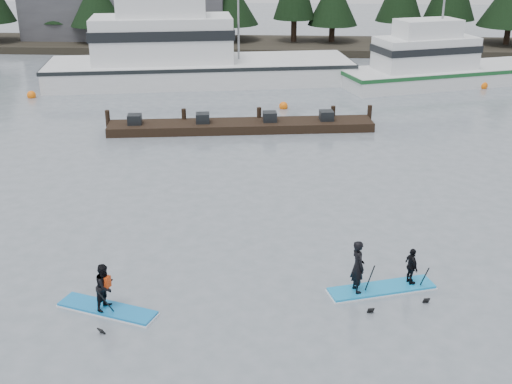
# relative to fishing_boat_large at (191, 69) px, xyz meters

# --- Properties ---
(ground) EXTENTS (160.00, 160.00, 0.00)m
(ground) POSITION_rel_fishing_boat_large_xyz_m (5.84, -28.41, -0.88)
(ground) COLOR slate
(ground) RESTS_ON ground
(far_shore) EXTENTS (70.00, 8.00, 0.60)m
(far_shore) POSITION_rel_fishing_boat_large_xyz_m (5.84, 13.59, -0.58)
(far_shore) COLOR #2D281E
(far_shore) RESTS_ON ground
(treeline) EXTENTS (60.00, 4.00, 8.00)m
(treeline) POSITION_rel_fishing_boat_large_xyz_m (5.84, 13.59, -0.88)
(treeline) COLOR black
(treeline) RESTS_ON ground
(waterfront_building) EXTENTS (18.00, 6.00, 5.00)m
(waterfront_building) POSITION_rel_fishing_boat_large_xyz_m (-8.16, 15.59, 1.62)
(waterfront_building) COLOR #4C4C51
(waterfront_building) RESTS_ON ground
(fishing_boat_large) EXTENTS (21.16, 9.23, 11.24)m
(fishing_boat_large) POSITION_rel_fishing_boat_large_xyz_m (0.00, 0.00, 0.00)
(fishing_boat_large) COLOR white
(fishing_boat_large) RESTS_ON ground
(fishing_boat_medium) EXTENTS (15.06, 9.01, 8.64)m
(fishing_boat_medium) POSITION_rel_fishing_boat_large_xyz_m (16.99, 0.42, -0.26)
(fishing_boat_medium) COLOR white
(fishing_boat_medium) RESTS_ON ground
(floating_dock) EXTENTS (13.91, 3.66, 0.46)m
(floating_dock) POSITION_rel_fishing_boat_large_xyz_m (4.38, -11.23, -0.65)
(floating_dock) COLOR black
(floating_dock) RESTS_ON ground
(buoy_a) EXTENTS (0.56, 0.56, 0.56)m
(buoy_a) POSITION_rel_fishing_boat_large_xyz_m (-9.33, -4.99, -0.88)
(buoy_a) COLOR orange
(buoy_a) RESTS_ON ground
(buoy_b) EXTENTS (0.51, 0.51, 0.51)m
(buoy_b) POSITION_rel_fishing_boat_large_xyz_m (6.50, -6.66, -0.88)
(buoy_b) COLOR orange
(buoy_b) RESTS_ON ground
(buoy_c) EXTENTS (0.62, 0.62, 0.62)m
(buoy_c) POSITION_rel_fishing_boat_large_xyz_m (19.61, -0.62, -0.88)
(buoy_c) COLOR orange
(buoy_c) RESTS_ON ground
(paddleboard_solo) EXTENTS (2.91, 1.52, 1.89)m
(paddleboard_solo) POSITION_rel_fishing_boat_large_xyz_m (2.10, -28.63, -0.32)
(paddleboard_solo) COLOR #1477C0
(paddleboard_solo) RESTS_ON ground
(paddleboard_duo) EXTENTS (3.22, 1.69, 2.22)m
(paddleboard_duo) POSITION_rel_fishing_boat_large_xyz_m (9.69, -27.11, -0.30)
(paddleboard_duo) COLOR #158ACB
(paddleboard_duo) RESTS_ON ground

